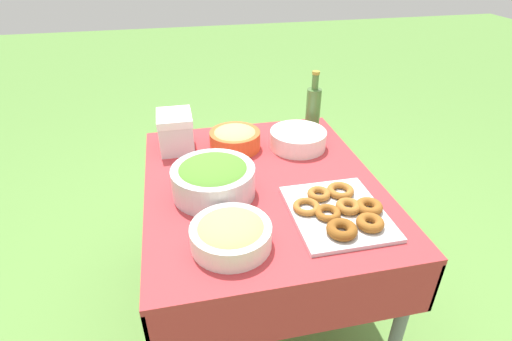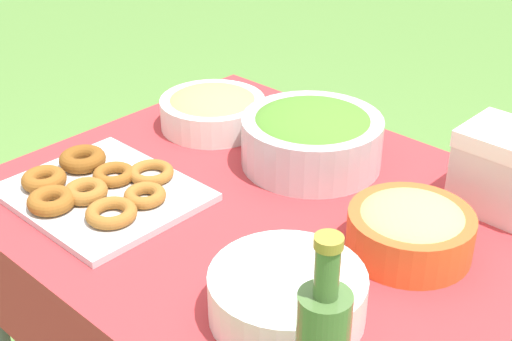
# 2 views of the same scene
# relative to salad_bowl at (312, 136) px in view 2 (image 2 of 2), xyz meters

# --- Properties ---
(picnic_table) EXTENTS (1.15, 0.96, 0.76)m
(picnic_table) POSITION_rel_salad_bowl_xyz_m (-0.04, 0.20, -0.18)
(picnic_table) COLOR #B73338
(picnic_table) RESTS_ON ground_plane
(salad_bowl) EXTENTS (0.33, 0.33, 0.14)m
(salad_bowl) POSITION_rel_salad_bowl_xyz_m (0.00, 0.00, 0.00)
(salad_bowl) COLOR silver
(salad_bowl) RESTS_ON picnic_table
(pasta_bowl) EXTENTS (0.24, 0.24, 0.11)m
(pasta_bowl) POSITION_rel_salad_bowl_xyz_m (-0.36, 0.15, -0.02)
(pasta_bowl) COLOR #E05B28
(pasta_bowl) RESTS_ON picnic_table
(donut_platter) EXTENTS (0.40, 0.36, 0.05)m
(donut_platter) POSITION_rel_salad_bowl_xyz_m (0.24, 0.43, -0.05)
(donut_platter) COLOR silver
(donut_platter) RESTS_ON picnic_table
(plate_stack) EXTENTS (0.27, 0.27, 0.08)m
(plate_stack) POSITION_rel_salad_bowl_xyz_m (-0.31, 0.44, -0.03)
(plate_stack) COLOR white
(plate_stack) RESTS_ON picnic_table
(bread_bowl) EXTENTS (0.27, 0.27, 0.10)m
(bread_bowl) POSITION_rel_salad_bowl_xyz_m (0.31, 0.02, -0.02)
(bread_bowl) COLOR white
(bread_bowl) RESTS_ON picnic_table
(cooler_box) EXTENTS (0.20, 0.16, 0.18)m
(cooler_box) POSITION_rel_salad_bowl_xyz_m (-0.42, -0.13, 0.02)
(cooler_box) COLOR silver
(cooler_box) RESTS_ON picnic_table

